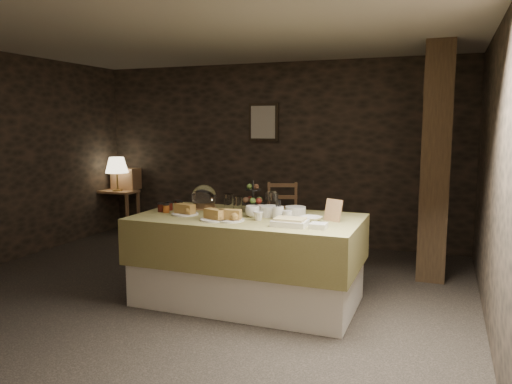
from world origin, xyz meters
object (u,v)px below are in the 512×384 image
(buffet_table, at_px, (248,253))
(fruit_stand, at_px, (253,199))
(table_lamp, at_px, (117,165))
(chair, at_px, (284,221))
(wine_rack, at_px, (126,179))
(timber_column, at_px, (436,163))
(console_table, at_px, (117,198))

(buffet_table, xyz_separation_m, fruit_stand, (-0.04, 0.25, 0.49))
(table_lamp, relative_size, chair, 0.74)
(wine_rack, xyz_separation_m, fruit_stand, (3.02, -2.12, 0.12))
(table_lamp, relative_size, timber_column, 0.20)
(chair, bearing_deg, console_table, 157.83)
(chair, height_order, fruit_stand, fruit_stand)
(buffet_table, height_order, table_lamp, table_lamp)
(buffet_table, xyz_separation_m, timber_column, (1.65, 1.38, 0.81))
(wine_rack, relative_size, fruit_stand, 1.33)
(table_lamp, xyz_separation_m, wine_rack, (0.00, 0.23, -0.23))
(chair, bearing_deg, timber_column, -37.92)
(timber_column, bearing_deg, wine_rack, 168.16)
(console_table, distance_m, fruit_stand, 3.66)
(wine_rack, height_order, fruit_stand, fruit_stand)
(buffet_table, distance_m, fruit_stand, 0.55)
(table_lamp, distance_m, fruit_stand, 3.57)
(console_table, relative_size, timber_column, 0.26)
(timber_column, relative_size, fruit_stand, 8.20)
(wine_rack, xyz_separation_m, timber_column, (4.71, -0.99, 0.45))
(buffet_table, xyz_separation_m, table_lamp, (-3.06, 2.14, 0.59))
(buffet_table, distance_m, wine_rack, 3.89)
(wine_rack, bearing_deg, table_lamp, -90.00)
(timber_column, bearing_deg, chair, 161.20)
(fruit_stand, bearing_deg, chair, 97.70)
(timber_column, distance_m, fruit_stand, 2.06)
(wine_rack, bearing_deg, timber_column, -11.84)
(chair, xyz_separation_m, fruit_stand, (0.24, -1.79, 0.56))
(console_table, relative_size, wine_rack, 1.62)
(console_table, distance_m, wine_rack, 0.35)
(fruit_stand, bearing_deg, wine_rack, 144.95)
(table_lamp, height_order, fruit_stand, table_lamp)
(console_table, bearing_deg, timber_column, -9.63)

